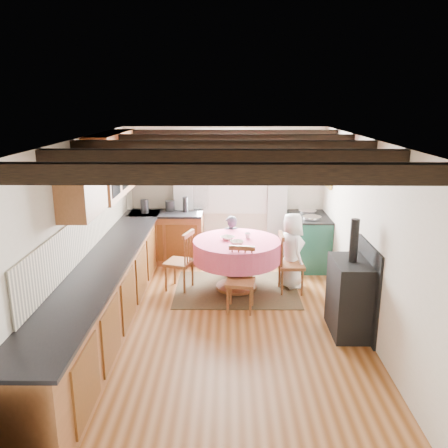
{
  "coord_description": "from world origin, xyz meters",
  "views": [
    {
      "loc": [
        0.06,
        -5.52,
        2.86
      ],
      "look_at": [
        0.0,
        0.8,
        1.15
      ],
      "focal_mm": 36.96,
      "sensor_mm": 36.0,
      "label": 1
    }
  ],
  "objects_px": {
    "chair_right": "(291,263)",
    "child_right": "(291,250)",
    "chair_left": "(179,260)",
    "aga_range": "(308,240)",
    "chair_near": "(240,280)",
    "cast_iron_stove": "(351,277)",
    "child_far": "(231,245)",
    "cup": "(248,236)",
    "dining_table": "(237,265)"
  },
  "relations": [
    {
      "from": "chair_right",
      "to": "child_right",
      "type": "relative_size",
      "value": 0.78
    },
    {
      "from": "chair_left",
      "to": "aga_range",
      "type": "distance_m",
      "value": 2.42
    },
    {
      "from": "chair_near",
      "to": "chair_right",
      "type": "height_order",
      "value": "chair_right"
    },
    {
      "from": "cast_iron_stove",
      "to": "child_far",
      "type": "xyz_separation_m",
      "value": [
        -1.48,
        2.01,
        -0.23
      ]
    },
    {
      "from": "cast_iron_stove",
      "to": "child_far",
      "type": "distance_m",
      "value": 2.51
    },
    {
      "from": "chair_left",
      "to": "cup",
      "type": "distance_m",
      "value": 1.12
    },
    {
      "from": "chair_right",
      "to": "cup",
      "type": "relative_size",
      "value": 10.31
    },
    {
      "from": "cast_iron_stove",
      "to": "child_right",
      "type": "distance_m",
      "value": 1.58
    },
    {
      "from": "chair_near",
      "to": "cup",
      "type": "bearing_deg",
      "value": 89.22
    },
    {
      "from": "chair_right",
      "to": "cast_iron_stove",
      "type": "bearing_deg",
      "value": -157.2
    },
    {
      "from": "chair_left",
      "to": "cup",
      "type": "xyz_separation_m",
      "value": [
        1.06,
        0.08,
        0.37
      ]
    },
    {
      "from": "chair_right",
      "to": "cast_iron_stove",
      "type": "height_order",
      "value": "cast_iron_stove"
    },
    {
      "from": "aga_range",
      "to": "dining_table",
      "type": "bearing_deg",
      "value": -139.43
    },
    {
      "from": "chair_left",
      "to": "cast_iron_stove",
      "type": "xyz_separation_m",
      "value": [
        2.28,
        -1.37,
        0.27
      ]
    },
    {
      "from": "chair_left",
      "to": "cast_iron_stove",
      "type": "distance_m",
      "value": 2.67
    },
    {
      "from": "aga_range",
      "to": "cast_iron_stove",
      "type": "relative_size",
      "value": 0.68
    },
    {
      "from": "chair_left",
      "to": "child_right",
      "type": "relative_size",
      "value": 0.79
    },
    {
      "from": "child_far",
      "to": "cast_iron_stove",
      "type": "bearing_deg",
      "value": 113.58
    },
    {
      "from": "dining_table",
      "to": "chair_right",
      "type": "xyz_separation_m",
      "value": [
        0.83,
        -0.06,
        0.06
      ]
    },
    {
      "from": "chair_near",
      "to": "chair_left",
      "type": "xyz_separation_m",
      "value": [
        -0.93,
        0.75,
        0.02
      ]
    },
    {
      "from": "dining_table",
      "to": "cup",
      "type": "relative_size",
      "value": 14.77
    },
    {
      "from": "aga_range",
      "to": "cast_iron_stove",
      "type": "height_order",
      "value": "cast_iron_stove"
    },
    {
      "from": "chair_near",
      "to": "child_far",
      "type": "xyz_separation_m",
      "value": [
        -0.13,
        1.4,
        0.06
      ]
    },
    {
      "from": "dining_table",
      "to": "chair_left",
      "type": "bearing_deg",
      "value": 178.09
    },
    {
      "from": "child_right",
      "to": "cup",
      "type": "xyz_separation_m",
      "value": [
        -0.69,
        -0.04,
        0.25
      ]
    },
    {
      "from": "chair_left",
      "to": "chair_near",
      "type": "bearing_deg",
      "value": 69.06
    },
    {
      "from": "chair_left",
      "to": "cast_iron_stove",
      "type": "height_order",
      "value": "cast_iron_stove"
    },
    {
      "from": "aga_range",
      "to": "child_far",
      "type": "height_order",
      "value": "child_far"
    },
    {
      "from": "aga_range",
      "to": "child_right",
      "type": "distance_m",
      "value": 1.05
    },
    {
      "from": "dining_table",
      "to": "child_far",
      "type": "xyz_separation_m",
      "value": [
        -0.09,
        0.67,
        0.11
      ]
    },
    {
      "from": "chair_near",
      "to": "aga_range",
      "type": "distance_m",
      "value": 2.2
    },
    {
      "from": "chair_right",
      "to": "child_far",
      "type": "bearing_deg",
      "value": 50.2
    },
    {
      "from": "chair_near",
      "to": "child_far",
      "type": "relative_size",
      "value": 0.89
    },
    {
      "from": "dining_table",
      "to": "chair_left",
      "type": "distance_m",
      "value": 0.89
    },
    {
      "from": "chair_left",
      "to": "chair_right",
      "type": "relative_size",
      "value": 1.01
    },
    {
      "from": "chair_right",
      "to": "aga_range",
      "type": "bearing_deg",
      "value": -22.35
    },
    {
      "from": "chair_near",
      "to": "aga_range",
      "type": "relative_size",
      "value": 0.9
    },
    {
      "from": "child_far",
      "to": "dining_table",
      "type": "bearing_deg",
      "value": 84.81
    },
    {
      "from": "chair_right",
      "to": "dining_table",
      "type": "bearing_deg",
      "value": 84.59
    },
    {
      "from": "aga_range",
      "to": "cup",
      "type": "relative_size",
      "value": 11.19
    },
    {
      "from": "chair_right",
      "to": "cup",
      "type": "xyz_separation_m",
      "value": [
        -0.66,
        0.17,
        0.38
      ]
    },
    {
      "from": "chair_near",
      "to": "aga_range",
      "type": "xyz_separation_m",
      "value": [
        1.24,
        1.82,
        0.01
      ]
    },
    {
      "from": "chair_right",
      "to": "chair_left",
      "type": "bearing_deg",
      "value": 85.87
    },
    {
      "from": "chair_near",
      "to": "cast_iron_stove",
      "type": "bearing_deg",
      "value": -16.36
    },
    {
      "from": "aga_range",
      "to": "cast_iron_stove",
      "type": "distance_m",
      "value": 2.45
    },
    {
      "from": "child_far",
      "to": "cup",
      "type": "distance_m",
      "value": 0.71
    },
    {
      "from": "aga_range",
      "to": "chair_right",
      "type": "bearing_deg",
      "value": -111.31
    },
    {
      "from": "chair_right",
      "to": "aga_range",
      "type": "xyz_separation_m",
      "value": [
        0.45,
        1.16,
        -0.0
      ]
    },
    {
      "from": "dining_table",
      "to": "cup",
      "type": "distance_m",
      "value": 0.49
    },
    {
      "from": "cup",
      "to": "child_far",
      "type": "bearing_deg",
      "value": 114.42
    }
  ]
}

